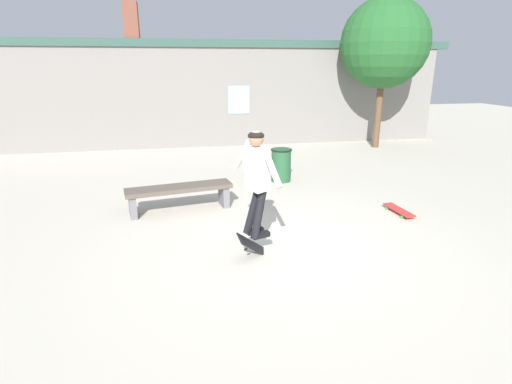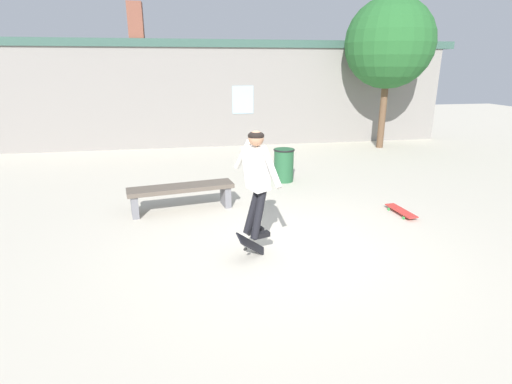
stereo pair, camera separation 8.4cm
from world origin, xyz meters
name	(u,v)px [view 1 (the left image)]	position (x,y,z in m)	size (l,w,h in m)	color
ground_plane	(282,248)	(0.00, 0.00, 0.00)	(40.00, 40.00, 0.00)	beige
building_backdrop	(219,92)	(-0.02, 8.20, 1.76)	(16.11, 0.52, 4.43)	gray
tree_right	(385,44)	(5.04, 6.86, 3.26)	(2.75, 2.75, 4.64)	brown
park_bench	(180,193)	(-1.48, 1.91, 0.37)	(2.00, 0.77, 0.49)	brown
trash_bin	(281,164)	(0.90, 3.52, 0.41)	(0.50, 0.50, 0.78)	#235633
skater	(256,174)	(-0.44, -0.16, 1.21)	(0.48, 1.22, 1.51)	silver
skateboard_flipping	(255,247)	(-0.46, -0.19, 0.14)	(0.59, 0.63, 0.63)	black
skateboard_resting	(399,210)	(2.50, 0.98, 0.07)	(0.27, 0.78, 0.08)	red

